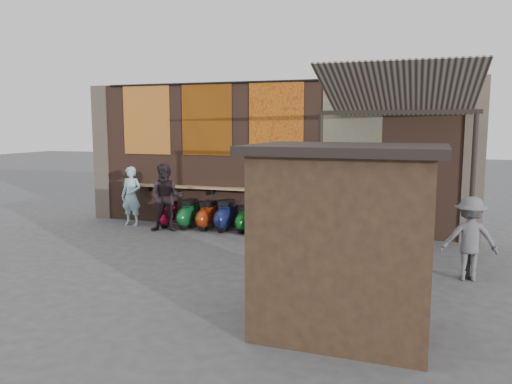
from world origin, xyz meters
TOP-DOWN VIEW (x-y plane):
  - ground at (0.00, 0.00)m, footprint 70.00×70.00m
  - brick_wall at (0.00, 2.70)m, footprint 10.00×0.40m
  - pier_left at (-5.20, 2.70)m, footprint 0.50×0.50m
  - pier_right at (5.20, 2.70)m, footprint 0.50×0.50m
  - eating_counter at (0.00, 2.33)m, footprint 8.00×0.32m
  - shelf_box at (0.91, 2.30)m, footprint 0.58×0.33m
  - tapestry_redgold at (-3.60, 2.48)m, footprint 1.50×0.02m
  - tapestry_sun at (-1.70, 2.48)m, footprint 1.50×0.02m
  - tapestry_orange at (0.30, 2.48)m, footprint 1.50×0.02m
  - tapestry_multi at (2.30, 2.48)m, footprint 1.50×0.02m
  - hang_rail at (0.00, 2.47)m, footprint 9.50×0.06m
  - scooter_stool_0 at (-2.66, 1.95)m, footprint 0.33×0.73m
  - scooter_stool_1 at (-2.06, 1.96)m, footprint 0.37×0.83m
  - scooter_stool_2 at (-1.51, 1.97)m, footprint 0.36×0.81m
  - scooter_stool_3 at (-0.96, 1.98)m, footprint 0.39×0.86m
  - scooter_stool_4 at (-0.41, 1.98)m, footprint 0.33×0.73m
  - scooter_stool_5 at (0.13, 1.96)m, footprint 0.37×0.83m
  - scooter_stool_6 at (0.68, 1.99)m, footprint 0.40×0.88m
  - scooter_stool_7 at (1.26, 2.03)m, footprint 0.40×0.88m
  - scooter_stool_8 at (1.81, 2.04)m, footprint 0.40×0.88m
  - scooter_stool_9 at (2.34, 2.04)m, footprint 0.39×0.87m
  - diner_left at (-3.77, 1.83)m, footprint 0.62×0.41m
  - diner_right at (-2.43, 1.40)m, footprint 1.05×0.92m
  - shopper_navy at (2.63, -0.26)m, footprint 0.93×0.85m
  - shopper_grey at (4.90, -0.63)m, footprint 1.05×0.66m
  - shopper_tan at (2.58, 0.68)m, footprint 0.99×1.05m
  - market_stall at (3.05, -3.68)m, footprint 2.32×1.77m
  - stall_roof at (3.05, -3.68)m, footprint 2.61×2.04m
  - stall_sign at (3.08, -2.79)m, footprint 1.20×0.08m
  - stall_shelf at (3.08, -2.79)m, footprint 1.89×0.16m
  - awning_canvas at (3.50, 0.90)m, footprint 3.20×3.28m
  - awning_ledger at (3.50, 2.49)m, footprint 3.30×0.08m
  - awning_header at (3.50, -0.60)m, footprint 3.00×0.08m
  - awning_post_left at (2.10, -0.60)m, footprint 0.09×0.09m
  - awning_post_right at (4.90, -0.60)m, footprint 0.09×0.09m

SIDE VIEW (x-z plane):
  - ground at x=0.00m, z-range 0.00..0.00m
  - scooter_stool_0 at x=-2.66m, z-range 0.00..0.70m
  - scooter_stool_4 at x=-0.41m, z-range 0.00..0.70m
  - scooter_stool_2 at x=-1.51m, z-range 0.00..0.77m
  - scooter_stool_5 at x=0.13m, z-range 0.00..0.79m
  - scooter_stool_1 at x=-2.06m, z-range 0.00..0.79m
  - scooter_stool_3 at x=-0.96m, z-range 0.00..0.82m
  - scooter_stool_9 at x=2.34m, z-range 0.00..0.83m
  - scooter_stool_6 at x=0.68m, z-range 0.00..0.84m
  - scooter_stool_8 at x=1.81m, z-range 0.00..0.84m
  - scooter_stool_7 at x=1.26m, z-range 0.00..0.84m
  - shopper_navy at x=2.63m, z-range 0.00..1.53m
  - shopper_grey at x=4.90m, z-range 0.00..1.55m
  - diner_left at x=-3.77m, z-range 0.00..1.68m
  - stall_shelf at x=3.08m, z-range 0.87..0.93m
  - shopper_tan at x=2.58m, z-range 0.00..1.81m
  - diner_right at x=-2.43m, z-range 0.00..1.82m
  - eating_counter at x=0.00m, z-range 1.08..1.12m
  - market_stall at x=3.05m, z-range 0.00..2.46m
  - shelf_box at x=0.91m, z-range 1.12..1.38m
  - awning_post_left at x=2.10m, z-range 0.00..3.10m
  - awning_post_right at x=4.90m, z-range 0.00..3.10m
  - stall_sign at x=3.08m, z-range 1.54..2.04m
  - brick_wall at x=0.00m, z-range 0.00..4.00m
  - pier_left at x=-5.20m, z-range 0.00..4.00m
  - pier_right at x=5.20m, z-range 0.00..4.00m
  - stall_roof at x=3.05m, z-range 2.46..2.58m
  - tapestry_redgold at x=-3.60m, z-range 2.00..4.00m
  - tapestry_sun at x=-1.70m, z-range 2.00..4.00m
  - tapestry_orange at x=0.30m, z-range 2.00..4.00m
  - tapestry_multi at x=2.30m, z-range 2.00..4.00m
  - awning_header at x=3.50m, z-range 3.04..3.12m
  - awning_canvas at x=3.50m, z-range 3.07..4.03m
  - awning_ledger at x=3.50m, z-range 3.89..4.01m
  - hang_rail at x=0.00m, z-range 3.95..4.01m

